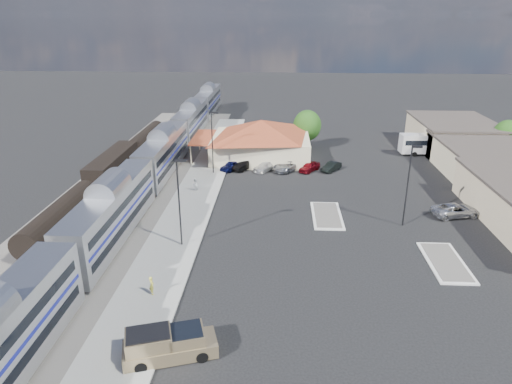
# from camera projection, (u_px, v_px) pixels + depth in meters

# --- Properties ---
(ground) EXTENTS (280.00, 280.00, 0.00)m
(ground) POSITION_uv_depth(u_px,v_px,m) (292.00, 223.00, 50.21)
(ground) COLOR black
(ground) RESTS_ON ground
(railbed) EXTENTS (16.00, 100.00, 0.12)m
(railbed) POSITION_uv_depth(u_px,v_px,m) (128.00, 192.00, 58.70)
(railbed) COLOR #4C4944
(railbed) RESTS_ON ground
(platform) EXTENTS (5.50, 92.00, 0.18)m
(platform) POSITION_uv_depth(u_px,v_px,m) (194.00, 199.00, 56.37)
(platform) COLOR gray
(platform) RESTS_ON ground
(passenger_train) EXTENTS (3.00, 104.00, 5.55)m
(passenger_train) POSITION_uv_depth(u_px,v_px,m) (164.00, 154.00, 64.74)
(passenger_train) COLOR silver
(passenger_train) RESTS_ON ground
(freight_cars) EXTENTS (2.80, 46.00, 4.00)m
(freight_cars) POSITION_uv_depth(u_px,v_px,m) (113.00, 169.00, 61.74)
(freight_cars) COLOR black
(freight_cars) RESTS_ON ground
(station_depot) EXTENTS (18.35, 12.24, 6.20)m
(station_depot) POSITION_uv_depth(u_px,v_px,m) (261.00, 139.00, 71.63)
(station_depot) COLOR #C7BD92
(station_depot) RESTS_ON ground
(buildings_east) EXTENTS (14.40, 51.40, 4.80)m
(buildings_east) POSITION_uv_depth(u_px,v_px,m) (499.00, 167.00, 61.25)
(buildings_east) COLOR #C6B28C
(buildings_east) RESTS_ON ground
(traffic_island_south) EXTENTS (3.30, 7.50, 0.21)m
(traffic_island_south) POSITION_uv_depth(u_px,v_px,m) (327.00, 215.00, 51.83)
(traffic_island_south) COLOR silver
(traffic_island_south) RESTS_ON ground
(traffic_island_north) EXTENTS (3.30, 7.50, 0.21)m
(traffic_island_north) POSITION_uv_depth(u_px,v_px,m) (446.00, 262.00, 42.01)
(traffic_island_north) COLOR silver
(traffic_island_north) RESTS_ON ground
(lamp_plat_s) EXTENTS (1.08, 0.25, 9.00)m
(lamp_plat_s) POSITION_uv_depth(u_px,v_px,m) (180.00, 196.00, 43.24)
(lamp_plat_s) COLOR black
(lamp_plat_s) RESTS_ON ground
(lamp_plat_n) EXTENTS (1.08, 0.25, 9.00)m
(lamp_plat_n) POSITION_uv_depth(u_px,v_px,m) (213.00, 138.00, 63.71)
(lamp_plat_n) COLOR black
(lamp_plat_n) RESTS_ON ground
(lamp_lot) EXTENTS (1.08, 0.25, 9.00)m
(lamp_lot) POSITION_uv_depth(u_px,v_px,m) (409.00, 179.00, 47.66)
(lamp_lot) COLOR black
(lamp_lot) RESTS_ON ground
(tree_east_c) EXTENTS (4.41, 4.41, 6.21)m
(tree_east_c) POSITION_uv_depth(u_px,v_px,m) (507.00, 135.00, 71.30)
(tree_east_c) COLOR #382314
(tree_east_c) RESTS_ON ground
(tree_depot) EXTENTS (4.71, 4.71, 6.63)m
(tree_depot) POSITION_uv_depth(u_px,v_px,m) (307.00, 126.00, 76.51)
(tree_depot) COLOR #382314
(tree_depot) RESTS_ON ground
(pickup_truck) EXTENTS (6.52, 3.96, 2.12)m
(pickup_truck) POSITION_uv_depth(u_px,v_px,m) (170.00, 344.00, 30.19)
(pickup_truck) COLOR tan
(pickup_truck) RESTS_ON ground
(suv) EXTENTS (5.85, 3.66, 1.51)m
(suv) POSITION_uv_depth(u_px,v_px,m) (456.00, 210.00, 51.54)
(suv) COLOR #B0B2B8
(suv) RESTS_ON ground
(coach_bus) EXTENTS (10.68, 2.92, 3.39)m
(coach_bus) POSITION_uv_depth(u_px,v_px,m) (433.00, 143.00, 73.96)
(coach_bus) COLOR white
(coach_bus) RESTS_ON ground
(person_a) EXTENTS (0.58, 0.68, 1.59)m
(person_a) POSITION_uv_depth(u_px,v_px,m) (152.00, 285.00, 36.82)
(person_a) COLOR gold
(person_a) RESTS_ON platform
(person_b) EXTENTS (0.84, 0.95, 1.63)m
(person_b) POSITION_uv_depth(u_px,v_px,m) (195.00, 185.00, 58.60)
(person_b) COLOR white
(person_b) RESTS_ON platform
(parked_car_a) EXTENTS (3.71, 4.31, 1.40)m
(parked_car_a) POSITION_uv_depth(u_px,v_px,m) (232.00, 165.00, 67.09)
(parked_car_a) COLOR #0D1244
(parked_car_a) RESTS_ON ground
(parked_car_b) EXTENTS (3.71, 4.43, 1.43)m
(parked_car_b) POSITION_uv_depth(u_px,v_px,m) (244.00, 165.00, 67.27)
(parked_car_b) COLOR black
(parked_car_b) RESTS_ON ground
(parked_car_c) EXTENTS (4.12, 4.73, 1.31)m
(parked_car_c) POSITION_uv_depth(u_px,v_px,m) (266.00, 166.00, 66.85)
(parked_car_c) COLOR silver
(parked_car_c) RESTS_ON ground
(parked_car_d) EXTENTS (5.15, 5.87, 1.50)m
(parked_car_d) POSITION_uv_depth(u_px,v_px,m) (288.00, 165.00, 66.93)
(parked_car_d) COLOR gray
(parked_car_d) RESTS_ON ground
(parked_car_e) EXTENTS (3.64, 4.22, 1.37)m
(parked_car_e) POSITION_uv_depth(u_px,v_px,m) (310.00, 167.00, 66.51)
(parked_car_e) COLOR maroon
(parked_car_e) RESTS_ON ground
(parked_car_f) EXTENTS (3.37, 3.92, 1.28)m
(parked_car_f) POSITION_uv_depth(u_px,v_px,m) (331.00, 167.00, 66.65)
(parked_car_f) COLOR black
(parked_car_f) RESTS_ON ground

